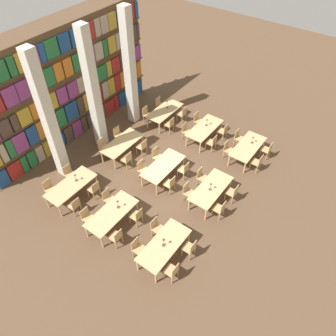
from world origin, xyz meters
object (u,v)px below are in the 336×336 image
reading_table_2 (248,147)px  chair_31 (119,134)px  chair_18 (184,170)px  chair_23 (198,120)px  chair_3 (157,227)px  chair_6 (233,192)px  chair_16 (170,184)px  chair_8 (257,162)px  chair_1 (138,248)px  chair_2 (190,248)px  reading_table_7 (122,144)px  reading_table_3 (112,214)px  chair_33 (147,114)px  chair_27 (69,173)px  desk_lamp_6 (167,103)px  chair_24 (75,205)px  chair_26 (94,189)px  chair_0 (172,271)px  desk_lamp_4 (207,121)px  chair_19 (157,156)px  chair_13 (87,217)px  desk_lamp_1 (211,185)px  chair_9 (228,149)px  chair_14 (137,216)px  reading_table_0 (164,246)px  chair_21 (186,131)px  chair_11 (238,137)px  reading_table_1 (211,189)px  chair_25 (50,188)px  chair_28 (127,159)px  chair_32 (170,124)px  chair_7 (202,177)px  reading_table_5 (205,129)px  pillar_center (93,92)px  chair_34 (182,114)px  chair_10 (267,150)px  reading_table_6 (71,186)px  chair_12 (116,237)px  desk_lamp_3 (118,203)px  reading_table_4 (163,167)px  chair_29 (103,146)px  chair_20 (212,142)px  desk_lamp_2 (253,139)px  chair_17 (142,169)px  pillar_left (48,119)px  chair_35 (160,104)px  chair_5 (188,192)px

reading_table_2 → chair_31: 6.36m
chair_18 → chair_23: bearing=23.1°
chair_3 → chair_6: size_ratio=1.00×
chair_16 → chair_8: bearing=-35.5°
chair_1 → chair_2: (1.10, -1.54, 0.00)m
reading_table_7 → reading_table_3: bearing=-143.8°
chair_3 → chair_33: size_ratio=1.00×
chair_27 → desk_lamp_6: size_ratio=1.89×
chair_24 → chair_26: bearing=0.0°
chair_0 → chair_33: 9.19m
desk_lamp_4 → chair_19: bearing=165.3°
chair_13 → reading_table_2: bearing=155.8°
chair_8 → chair_18: bearing=134.1°
reading_table_2 → desk_lamp_1: bearing=179.3°
chair_9 → chair_14: (-5.58, 0.97, 0.00)m
reading_table_0 → chair_3: bearing=53.9°
chair_21 → chair_27: 6.09m
chair_8 → chair_11: 1.88m
reading_table_1 → chair_8: bearing=-16.3°
chair_25 → chair_28: 3.59m
chair_32 → chair_18: bearing=-133.2°
reading_table_7 → chair_7: bearing=-82.7°
reading_table_1 → reading_table_5: (3.30, 2.34, 0.00)m
pillar_center → chair_34: bearing=-29.5°
reading_table_7 → chair_21: bearing=-32.7°
chair_10 → reading_table_6: chair_10 is taller
chair_12 → chair_21: same height
reading_table_2 → reading_table_5: size_ratio=1.00×
chair_12 → desk_lamp_3: 1.31m
chair_2 → reading_table_5: size_ratio=0.41×
reading_table_0 → desk_lamp_1: size_ratio=5.42×
reading_table_4 → chair_29: (-0.48, 3.28, -0.16)m
desk_lamp_4 → chair_29: bearing=140.9°
reading_table_5 → chair_20: 0.94m
chair_6 → desk_lamp_1: size_ratio=2.21×
reading_table_1 → desk_lamp_2: (3.63, -0.10, 0.33)m
chair_17 → chair_16: bearing=90.0°
chair_18 → reading_table_4: bearing=124.6°
desk_lamp_4 → chair_31: (-2.96, 3.32, -0.50)m
desk_lamp_2 → pillar_left: bearing=133.9°
chair_24 → chair_35: bearing=11.4°
desk_lamp_2 → chair_21: 3.35m
desk_lamp_4 → chair_24: size_ratio=0.45×
reading_table_3 → chair_29: chair_29 is taller
reading_table_3 → chair_9: bearing=-15.7°
desk_lamp_4 → chair_35: desk_lamp_4 is taller
reading_table_3 → reading_table_4: same height
reading_table_3 → chair_26: (0.60, 1.61, -0.16)m
chair_5 → chair_25: 5.86m
desk_lamp_1 → chair_25: 6.78m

